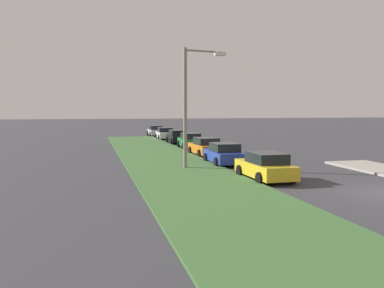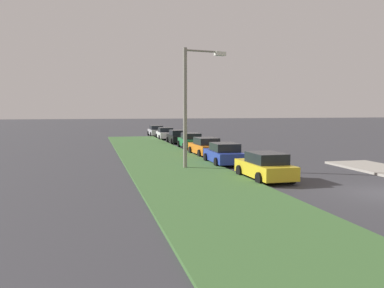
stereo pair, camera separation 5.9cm
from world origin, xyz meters
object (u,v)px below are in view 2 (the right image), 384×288
parked_car_yellow (265,167)px  parked_car_white (165,134)px  parked_car_silver (156,131)px  streetlight (190,99)px  parked_car_blue (224,154)px  parked_car_black (178,137)px  parked_car_orange (206,147)px  parked_car_green (191,141)px

parked_car_yellow → parked_car_white: size_ratio=1.00×
parked_car_silver → streetlight: bearing=175.0°
parked_car_blue → parked_car_black: size_ratio=1.00×
parked_car_blue → parked_car_black: (17.91, -0.45, 0.00)m
parked_car_blue → parked_car_orange: size_ratio=0.99×
parked_car_green → parked_car_black: same height
parked_car_orange → streetlight: (-7.04, 2.94, 3.67)m
parked_car_yellow → parked_car_silver: bearing=-0.9°
parked_car_blue → parked_car_green: (12.02, -0.52, 0.00)m
parked_car_yellow → parked_car_blue: bearing=0.5°
parked_car_orange → streetlight: size_ratio=0.58×
parked_car_white → parked_car_orange: bearing=-178.5°
parked_car_black → parked_car_white: 6.50m
parked_car_orange → parked_car_silver: 25.51m
parked_car_black → parked_car_yellow: bearing=-179.9°
streetlight → parked_car_white: bearing=-6.4°
parked_car_yellow → parked_car_green: bearing=-2.2°
parked_car_black → streetlight: (-19.48, 3.17, 3.67)m
parked_car_green → parked_car_orange: bearing=179.5°
parked_car_blue → parked_car_silver: (30.99, -0.03, 0.00)m
parked_car_yellow → parked_car_orange: (11.95, -0.03, 0.00)m
parked_car_orange → parked_car_silver: bearing=-1.5°
parked_car_black → streetlight: streetlight is taller
parked_car_yellow → parked_car_orange: bearing=-1.3°
parked_car_green → parked_car_silver: 18.97m
parked_car_silver → parked_car_orange: bearing=-179.7°
parked_car_white → parked_car_silver: 6.58m
parked_car_yellow → parked_car_silver: 37.46m
parked_car_blue → streetlight: size_ratio=0.58×
parked_car_blue → parked_car_white: bearing=0.5°
parked_car_white → streetlight: streetlight is taller
parked_car_white → streetlight: (-25.98, 2.92, 3.67)m
parked_car_yellow → parked_car_silver: size_ratio=1.01×
parked_car_yellow → parked_car_orange: same height
parked_car_green → parked_car_white: bearing=3.5°
parked_car_blue → parked_car_white: size_ratio=1.00×
parked_car_yellow → parked_car_black: size_ratio=1.00×
streetlight → parked_car_orange: bearing=-22.7°
parked_car_blue → streetlight: (-1.57, 2.72, 3.67)m
parked_car_white → parked_car_green: bearing=-177.1°
parked_car_blue → parked_car_green: bearing=-1.5°
parked_car_orange → parked_car_white: 18.94m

